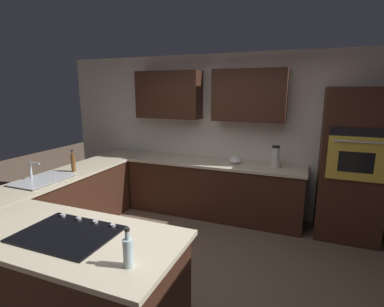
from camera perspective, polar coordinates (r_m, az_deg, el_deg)
The scene contains 15 objects.
ground_plane at distance 3.54m, azimuth -3.48°, elevation -22.65°, with size 14.00×14.00×0.00m, color brown.
wall_back at distance 4.88m, azimuth 5.71°, elevation 5.72°, with size 6.00×0.44×2.60m.
lower_cabinets_back at distance 4.82m, azimuth 4.10°, elevation -7.11°, with size 2.80×0.60×0.86m, color #381E14.
countertop_back at distance 4.69m, azimuth 4.18°, elevation -1.92°, with size 2.84×0.64×0.04m, color beige.
lower_cabinets_side at distance 4.70m, azimuth -21.31°, elevation -8.49°, with size 0.60×2.90×0.86m, color #381E14.
countertop_side at distance 4.56m, azimuth -21.75°, elevation -3.19°, with size 0.64×2.94×0.04m, color beige.
island_base at distance 2.85m, azimuth -22.32°, elevation -22.84°, with size 1.80×0.83×0.86m, color #381E14.
island_top at distance 2.62m, azimuth -23.14°, elevation -14.71°, with size 1.88×0.91×0.04m, color beige.
wall_oven at distance 4.49m, azimuth 28.67°, elevation -2.00°, with size 0.80×0.66×2.07m.
sink_unit at distance 4.19m, azimuth -27.15°, elevation -4.48°, with size 0.46×0.70×0.23m.
cooktop at distance 2.62m, azimuth -23.10°, elevation -14.12°, with size 0.76×0.56×0.03m.
blender at distance 4.52m, azimuth 15.96°, elevation -0.85°, with size 0.15×0.15×0.32m.
mixing_bowl at distance 4.63m, azimuth 8.50°, elevation -1.24°, with size 0.21×0.21×0.11m, color white.
dish_soap_bottle at distance 4.44m, azimuth -22.17°, elevation -1.68°, with size 0.06×0.06×0.31m.
second_bottle at distance 2.03m, azimuth -12.36°, elevation -18.17°, with size 0.07×0.07×0.27m.
Camera 1 is at (-1.25, 2.62, 2.03)m, focal length 27.33 mm.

